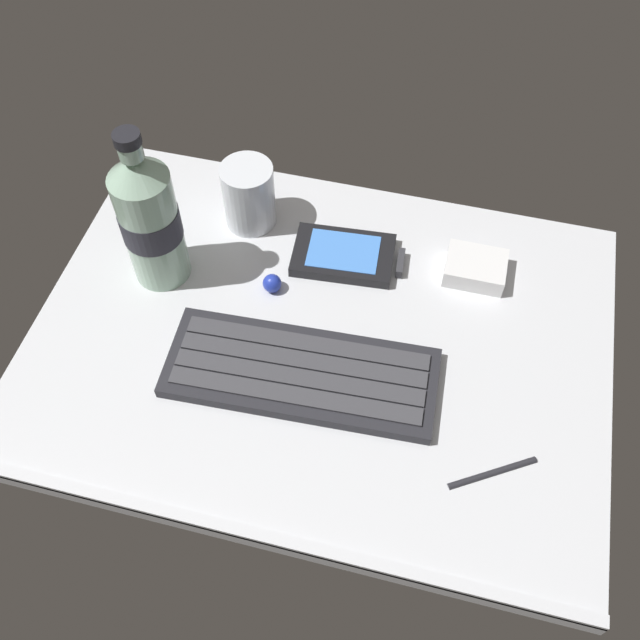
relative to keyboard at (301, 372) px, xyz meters
The scene contains 8 objects.
ground_plane 5.74cm from the keyboard, 82.89° to the left, with size 64.00×48.00×2.80cm.
keyboard is the anchor object (origin of this frame).
handheld_device 17.21cm from the keyboard, 85.55° to the left, with size 13.21×8.52×1.50cm.
juice_cup 24.10cm from the keyboard, 120.20° to the left, with size 6.40×6.40×8.50cm.
water_bottle 23.69cm from the keyboard, 152.67° to the left, with size 6.73×6.73×20.80cm.
charger_block 24.74cm from the keyboard, 48.78° to the left, with size 7.00×5.60×2.40cm, color white.
trackball_mouse 12.39cm from the keyboard, 120.71° to the left, with size 2.20×2.20×2.20cm, color #2338B2.
stylus_pen 22.12cm from the keyboard, 16.15° to the right, with size 0.70×0.70×9.50cm, color #26262B.
Camera 1 is at (11.00, -43.79, 67.23)cm, focal length 40.58 mm.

